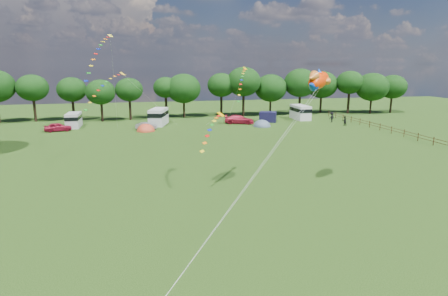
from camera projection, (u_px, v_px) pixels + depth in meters
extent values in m
plane|color=black|center=(250.00, 234.00, 24.45)|extent=(180.00, 180.00, 0.00)
cylinder|color=black|center=(35.00, 111.00, 71.63)|extent=(0.49, 0.49, 4.25)
ellipsoid|color=black|center=(32.00, 88.00, 70.68)|extent=(5.86, 5.86, 4.98)
cylinder|color=black|center=(74.00, 110.00, 73.66)|extent=(0.47, 0.47, 3.90)
ellipsoid|color=black|center=(72.00, 90.00, 72.77)|extent=(5.58, 5.58, 4.74)
cylinder|color=black|center=(102.00, 112.00, 71.95)|extent=(0.44, 0.44, 3.56)
ellipsoid|color=black|center=(101.00, 92.00, 71.10)|extent=(5.56, 5.56, 4.73)
cylinder|color=black|center=(130.00, 110.00, 73.90)|extent=(0.47, 0.47, 3.95)
ellipsoid|color=black|center=(129.00, 90.00, 73.03)|extent=(5.33, 5.33, 4.53)
cylinder|color=black|center=(166.00, 107.00, 77.04)|extent=(0.50, 0.50, 4.33)
ellipsoid|color=black|center=(166.00, 87.00, 76.15)|extent=(4.95, 4.95, 4.21)
cylinder|color=black|center=(184.00, 109.00, 77.45)|extent=(0.43, 0.43, 3.31)
ellipsoid|color=black|center=(184.00, 89.00, 76.50)|extent=(7.03, 7.03, 5.98)
cylinder|color=black|center=(221.00, 106.00, 79.18)|extent=(0.50, 0.50, 4.36)
ellipsoid|color=black|center=(221.00, 85.00, 78.22)|extent=(5.84, 5.84, 4.97)
cylinder|color=black|center=(243.00, 105.00, 79.26)|extent=(0.51, 0.51, 4.55)
ellipsoid|color=black|center=(244.00, 82.00, 78.17)|extent=(7.15, 7.15, 6.08)
cylinder|color=black|center=(270.00, 107.00, 81.35)|extent=(0.42, 0.42, 3.21)
ellipsoid|color=black|center=(271.00, 88.00, 80.43)|extent=(6.90, 6.90, 5.86)
cylinder|color=black|center=(299.00, 105.00, 81.94)|extent=(0.48, 0.48, 4.17)
ellipsoid|color=black|center=(300.00, 83.00, 80.89)|extent=(7.16, 7.16, 6.09)
cylinder|color=black|center=(321.00, 105.00, 85.05)|extent=(0.45, 0.45, 3.66)
ellipsoid|color=black|center=(322.00, 85.00, 84.07)|extent=(7.05, 7.05, 5.99)
cylinder|color=black|center=(348.00, 103.00, 83.65)|extent=(0.52, 0.52, 4.65)
ellipsoid|color=black|center=(350.00, 82.00, 82.65)|extent=(5.96, 5.96, 5.06)
cylinder|color=black|center=(371.00, 106.00, 83.52)|extent=(0.42, 0.42, 3.19)
ellipsoid|color=black|center=(372.00, 87.00, 82.57)|extent=(7.23, 7.23, 6.14)
cylinder|color=black|center=(391.00, 105.00, 84.96)|extent=(0.44, 0.44, 3.52)
ellipsoid|color=black|center=(393.00, 87.00, 84.06)|extent=(6.22, 6.22, 5.28)
cylinder|color=#472D19|center=(434.00, 141.00, 50.89)|extent=(0.12, 0.12, 1.20)
cylinder|color=#472D19|center=(442.00, 141.00, 49.38)|extent=(0.08, 3.00, 0.08)
cylinder|color=#472D19|center=(442.00, 144.00, 49.47)|extent=(0.08, 3.00, 0.08)
cylinder|color=#472D19|center=(418.00, 137.00, 53.75)|extent=(0.12, 0.12, 1.20)
cylinder|color=#472D19|center=(426.00, 137.00, 52.24)|extent=(0.08, 3.00, 0.08)
cylinder|color=#472D19|center=(426.00, 139.00, 52.33)|extent=(0.08, 3.00, 0.08)
cylinder|color=#472D19|center=(404.00, 133.00, 56.61)|extent=(0.12, 0.12, 1.20)
cylinder|color=#472D19|center=(411.00, 133.00, 55.11)|extent=(0.08, 3.00, 0.08)
cylinder|color=#472D19|center=(411.00, 135.00, 55.19)|extent=(0.08, 3.00, 0.08)
cylinder|color=#472D19|center=(392.00, 130.00, 59.48)|extent=(0.12, 0.12, 1.20)
cylinder|color=#472D19|center=(398.00, 129.00, 57.97)|extent=(0.08, 3.00, 0.08)
cylinder|color=#472D19|center=(398.00, 132.00, 58.06)|extent=(0.08, 3.00, 0.08)
cylinder|color=#472D19|center=(380.00, 127.00, 62.34)|extent=(0.12, 0.12, 1.20)
cylinder|color=#472D19|center=(386.00, 126.00, 60.83)|extent=(0.08, 3.00, 0.08)
cylinder|color=#472D19|center=(386.00, 129.00, 60.92)|extent=(0.08, 3.00, 0.08)
cylinder|color=#472D19|center=(370.00, 124.00, 65.20)|extent=(0.12, 0.12, 1.20)
cylinder|color=#472D19|center=(375.00, 123.00, 63.69)|extent=(0.08, 3.00, 0.08)
cylinder|color=#472D19|center=(375.00, 126.00, 63.78)|extent=(0.08, 3.00, 0.08)
cylinder|color=#472D19|center=(360.00, 122.00, 68.06)|extent=(0.12, 0.12, 1.20)
cylinder|color=#472D19|center=(365.00, 121.00, 66.55)|extent=(0.08, 3.00, 0.08)
cylinder|color=#472D19|center=(365.00, 123.00, 66.64)|extent=(0.08, 3.00, 0.08)
cylinder|color=#472D19|center=(351.00, 119.00, 70.92)|extent=(0.12, 0.12, 1.20)
cylinder|color=#472D19|center=(356.00, 119.00, 69.42)|extent=(0.08, 3.00, 0.08)
cylinder|color=#472D19|center=(356.00, 121.00, 69.50)|extent=(0.08, 3.00, 0.08)
cylinder|color=#472D19|center=(343.00, 117.00, 73.79)|extent=(0.12, 0.12, 1.20)
cylinder|color=#472D19|center=(347.00, 116.00, 72.28)|extent=(0.08, 3.00, 0.08)
cylinder|color=#472D19|center=(347.00, 118.00, 72.37)|extent=(0.08, 3.00, 0.08)
cylinder|color=#472D19|center=(336.00, 115.00, 76.65)|extent=(0.12, 0.12, 1.20)
cylinder|color=#472D19|center=(339.00, 114.00, 75.14)|extent=(0.08, 3.00, 0.08)
cylinder|color=#472D19|center=(339.00, 116.00, 75.23)|extent=(0.08, 3.00, 0.08)
cylinder|color=#472D19|center=(329.00, 113.00, 79.51)|extent=(0.12, 0.12, 1.20)
cylinder|color=#472D19|center=(332.00, 113.00, 78.00)|extent=(0.08, 3.00, 0.08)
cylinder|color=#472D19|center=(332.00, 114.00, 78.09)|extent=(0.08, 3.00, 0.08)
imported|color=maroon|center=(58.00, 127.00, 61.51)|extent=(4.54, 2.40, 1.44)
imported|color=gray|center=(146.00, 126.00, 63.41)|extent=(3.49, 1.68, 1.19)
imported|color=#B31D36|center=(239.00, 119.00, 69.42)|extent=(5.69, 3.90, 1.57)
cube|color=#B8B8BA|center=(74.00, 120.00, 65.45)|extent=(2.18, 5.04, 2.51)
cube|color=black|center=(74.00, 117.00, 65.34)|extent=(2.22, 5.14, 0.60)
cylinder|color=black|center=(73.00, 127.00, 64.15)|extent=(0.71, 0.27, 0.71)
cylinder|color=black|center=(76.00, 124.00, 67.16)|extent=(0.71, 0.27, 0.71)
cube|color=silver|center=(159.00, 117.00, 67.99)|extent=(3.96, 6.33, 2.94)
cube|color=black|center=(158.00, 114.00, 67.86)|extent=(4.04, 6.45, 0.70)
cylinder|color=black|center=(156.00, 124.00, 66.42)|extent=(0.88, 0.51, 0.83)
cylinder|color=black|center=(161.00, 121.00, 70.02)|extent=(0.88, 0.51, 0.83)
cube|color=silver|center=(300.00, 112.00, 74.93)|extent=(2.42, 5.61, 2.80)
cube|color=black|center=(300.00, 109.00, 74.80)|extent=(2.46, 5.72, 0.66)
cylinder|color=black|center=(304.00, 118.00, 73.47)|extent=(0.79, 0.29, 0.79)
cylinder|color=black|center=(297.00, 116.00, 76.83)|extent=(0.79, 0.29, 0.79)
ellipsoid|color=#BB4124|center=(146.00, 131.00, 61.91)|extent=(2.91, 3.35, 2.39)
cylinder|color=#BB4124|center=(146.00, 131.00, 61.91)|extent=(3.06, 3.06, 0.08)
ellipsoid|color=#495A6D|center=(262.00, 126.00, 66.53)|extent=(2.99, 3.44, 2.34)
cylinder|color=#495A6D|center=(262.00, 126.00, 66.53)|extent=(3.14, 3.14, 0.08)
cube|color=#161437|center=(268.00, 117.00, 71.65)|extent=(3.85, 3.55, 1.93)
ellipsoid|color=#EE3300|center=(319.00, 81.00, 31.93)|extent=(3.46, 3.37, 2.03)
ellipsoid|color=yellow|center=(318.00, 82.00, 31.97)|extent=(2.16, 2.09, 1.11)
cone|color=orange|center=(312.00, 77.00, 30.63)|extent=(1.52, 1.50, 1.07)
cone|color=#0538BB|center=(312.00, 85.00, 30.77)|extent=(1.52, 1.50, 1.07)
cone|color=#0538BB|center=(319.00, 73.00, 31.87)|extent=(1.16, 1.17, 0.91)
sphere|color=white|center=(320.00, 78.00, 33.07)|extent=(0.34, 0.34, 0.34)
sphere|color=black|center=(319.00, 78.00, 33.17)|extent=(0.17, 0.17, 0.17)
cube|color=yellow|center=(110.00, 36.00, 47.98)|extent=(0.74, 0.73, 0.35)
cube|color=red|center=(108.00, 37.00, 47.50)|extent=(0.52, 0.50, 0.10)
cube|color=orange|center=(106.00, 39.00, 47.04)|extent=(0.52, 0.50, 0.11)
cube|color=yellow|center=(103.00, 42.00, 46.58)|extent=(0.52, 0.49, 0.12)
cube|color=#198C1E|center=(101.00, 45.00, 46.15)|extent=(0.51, 0.49, 0.12)
cube|color=#0C1EB2|center=(98.00, 49.00, 45.73)|extent=(0.51, 0.49, 0.13)
cube|color=red|center=(96.00, 54.00, 45.33)|extent=(0.51, 0.48, 0.14)
cube|color=orange|center=(93.00, 59.00, 44.95)|extent=(0.50, 0.48, 0.15)
cube|color=yellow|center=(91.00, 66.00, 44.59)|extent=(0.50, 0.48, 0.16)
cube|color=#198C1E|center=(89.00, 73.00, 44.24)|extent=(0.50, 0.47, 0.16)
cube|color=#0C1EB2|center=(86.00, 81.00, 43.91)|extent=(0.49, 0.47, 0.17)
cube|color=yellow|center=(122.00, 74.00, 42.08)|extent=(0.67, 0.72, 0.36)
cube|color=red|center=(119.00, 75.00, 41.59)|extent=(0.39, 0.57, 0.10)
cube|color=orange|center=(115.00, 76.00, 41.11)|extent=(0.39, 0.57, 0.11)
cube|color=yellow|center=(111.00, 79.00, 40.65)|extent=(0.39, 0.57, 0.12)
cube|color=#198C1E|center=(107.00, 82.00, 40.20)|extent=(0.38, 0.57, 0.13)
cube|color=#0C1EB2|center=(102.00, 86.00, 39.77)|extent=(0.38, 0.56, 0.14)
cube|color=red|center=(98.00, 90.00, 39.37)|extent=(0.37, 0.56, 0.15)
cube|color=orange|center=(94.00, 96.00, 38.97)|extent=(0.37, 0.56, 0.15)
cube|color=yellow|center=(90.00, 103.00, 38.60)|extent=(0.36, 0.56, 0.16)
cube|color=#198C1E|center=(86.00, 110.00, 38.24)|extent=(0.36, 0.56, 0.17)
cube|color=#FFB800|center=(221.00, 114.00, 35.98)|extent=(0.84, 0.86, 0.41)
cube|color=red|center=(219.00, 116.00, 35.41)|extent=(0.55, 0.63, 0.11)
cube|color=orange|center=(217.00, 118.00, 34.86)|extent=(0.55, 0.63, 0.13)
cube|color=yellow|center=(214.00, 121.00, 34.32)|extent=(0.54, 0.63, 0.14)
cube|color=#198C1E|center=(212.00, 125.00, 33.80)|extent=(0.54, 0.62, 0.15)
cube|color=#0C1EB2|center=(210.00, 130.00, 33.30)|extent=(0.54, 0.62, 0.16)
cube|color=red|center=(207.00, 136.00, 32.82)|extent=(0.53, 0.62, 0.17)
cube|color=orange|center=(205.00, 143.00, 32.35)|extent=(0.53, 0.61, 0.18)
cube|color=yellow|center=(202.00, 151.00, 31.90)|extent=(0.52, 0.61, 0.18)
imported|color=black|center=(344.00, 121.00, 67.18)|extent=(0.87, 0.57, 1.72)
imported|color=black|center=(332.00, 117.00, 71.15)|extent=(1.38, 1.11, 1.95)
cube|color=gold|center=(245.00, 68.00, 50.74)|extent=(0.74, 0.73, 0.35)
cube|color=red|center=(244.00, 70.00, 50.25)|extent=(0.52, 0.50, 0.10)
cube|color=orange|center=(244.00, 71.00, 49.78)|extent=(0.52, 0.49, 0.11)
cube|color=yellow|center=(243.00, 73.00, 49.32)|extent=(0.52, 0.49, 0.12)
cube|color=#198C1E|center=(242.00, 76.00, 48.88)|extent=(0.51, 0.49, 0.12)
cube|color=#0C1EB2|center=(241.00, 80.00, 48.46)|extent=(0.51, 0.49, 0.13)
cube|color=red|center=(241.00, 84.00, 48.06)|extent=(0.51, 0.48, 0.14)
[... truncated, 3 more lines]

